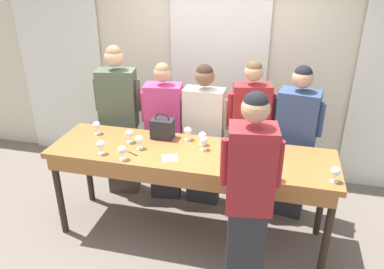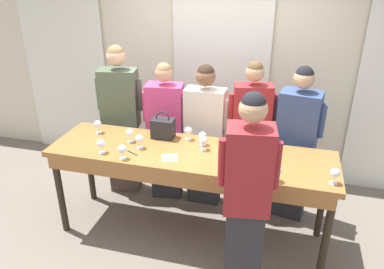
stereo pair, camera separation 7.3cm
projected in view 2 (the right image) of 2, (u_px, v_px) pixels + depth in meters
ground_plane at (190, 232)px, 4.08m from camera, size 18.00×18.00×0.00m
wall_back at (221, 70)px, 4.82m from camera, size 12.00×0.06×2.80m
curtain_panel_left at (65, 64)px, 5.32m from camera, size 1.23×0.03×2.69m
curtain_panel_center at (220, 75)px, 4.79m from camera, size 1.23×0.03×2.69m
tasting_bar at (189, 161)px, 3.68m from camera, size 2.81×0.77×0.99m
wine_bottle at (229, 146)px, 3.49m from camera, size 0.07×0.07×0.34m
handbag at (163, 128)px, 3.90m from camera, size 0.23×0.15×0.29m
wine_glass_front_left at (139, 139)px, 3.69m from camera, size 0.08×0.08×0.14m
wine_glass_front_mid at (203, 141)px, 3.65m from camera, size 0.08×0.08×0.14m
wine_glass_front_right at (277, 171)px, 3.13m from camera, size 0.08×0.08×0.14m
wine_glass_center_left at (203, 136)px, 3.75m from camera, size 0.08×0.08×0.14m
wine_glass_center_mid at (98, 125)px, 4.01m from camera, size 0.08×0.08×0.14m
wine_glass_center_right at (101, 144)px, 3.60m from camera, size 0.08×0.08×0.14m
wine_glass_back_left at (335, 173)px, 3.10m from camera, size 0.08×0.08×0.14m
wine_glass_back_mid at (122, 150)px, 3.49m from camera, size 0.08×0.08×0.14m
wine_glass_back_right at (130, 133)px, 3.82m from camera, size 0.08×0.08×0.14m
wine_glass_near_host at (235, 140)px, 3.67m from camera, size 0.08×0.08×0.14m
wine_glass_by_bottle at (188, 131)px, 3.86m from camera, size 0.08×0.08×0.14m
napkin at (170, 158)px, 3.54m from camera, size 0.19×0.19×0.00m
pen at (132, 153)px, 3.62m from camera, size 0.14×0.07×0.01m
guest_olive_jacket at (121, 120)px, 4.47m from camera, size 0.55×0.32×1.85m
guest_pink_top at (166, 132)px, 4.38m from camera, size 0.53×0.30×1.69m
guest_cream_sweater at (204, 135)px, 4.26m from camera, size 0.56×0.22×1.70m
guest_striped_shirt at (250, 137)px, 4.12m from camera, size 0.52×0.29×1.77m
guest_navy_coat at (295, 145)px, 4.02m from camera, size 0.53×0.35×1.75m
host_pouring at (246, 200)px, 2.96m from camera, size 0.48×0.32×1.87m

